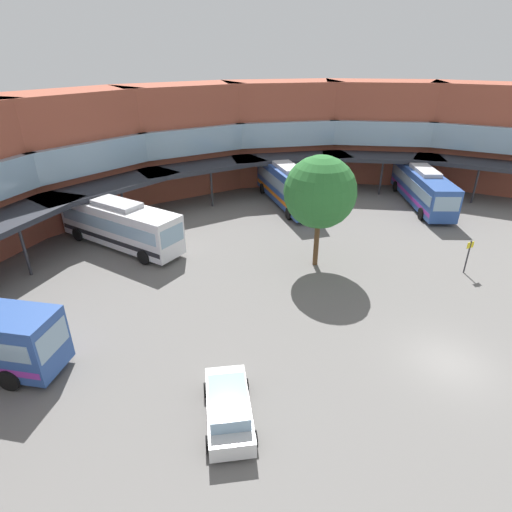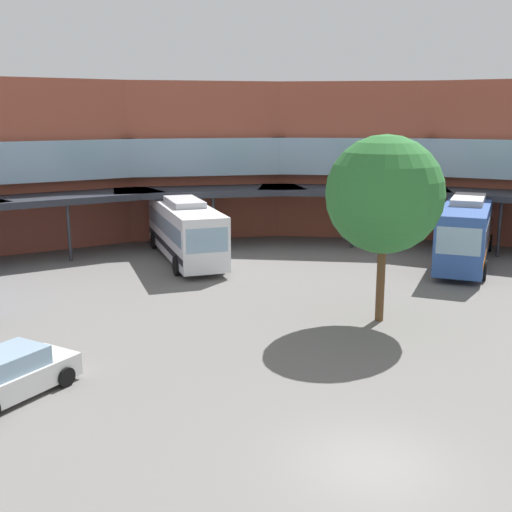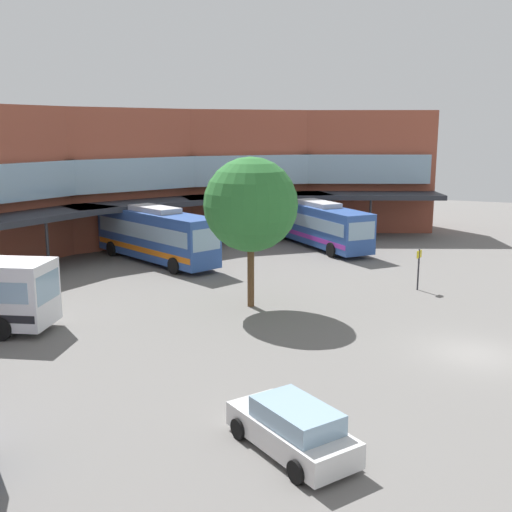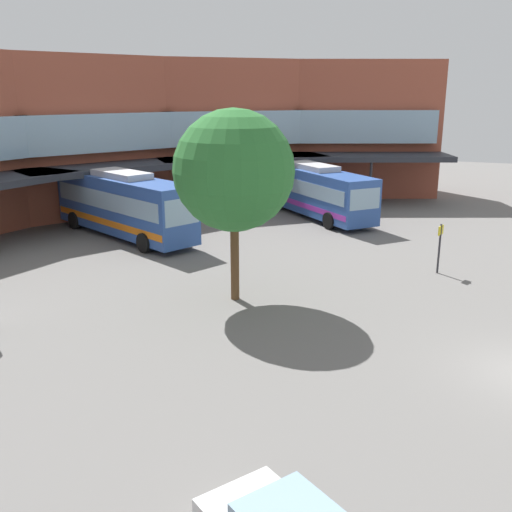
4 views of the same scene
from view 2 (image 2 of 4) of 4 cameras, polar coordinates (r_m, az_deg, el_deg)
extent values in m
plane|color=slate|center=(17.30, 10.23, -17.99)|extent=(117.08, 117.08, 0.00)
cube|color=#282B33|center=(43.40, 21.40, 5.03)|extent=(12.91, 9.62, 0.40)
cylinder|color=#2D2D33|center=(42.08, 20.98, 2.34)|extent=(0.20, 0.20, 3.63)
cube|color=#9E4C38|center=(48.54, 8.60, 8.64)|extent=(13.38, 8.04, 10.90)
cube|color=#8CADC6|center=(47.91, 8.62, 9.02)|extent=(12.19, 8.06, 2.54)
cube|color=#282B33|center=(43.73, 8.64, 5.81)|extent=(13.05, 6.07, 0.40)
cylinder|color=#2D2D33|center=(42.40, 8.61, 3.12)|extent=(0.20, 0.20, 3.63)
cube|color=#9E4C38|center=(47.70, -5.07, 8.66)|extent=(13.38, 8.04, 10.90)
cube|color=#8CADC6|center=(47.08, -4.99, 9.05)|extent=(12.19, 8.06, 2.54)
cube|color=#282B33|center=(42.94, -4.18, 5.80)|extent=(13.05, 6.07, 0.40)
cylinder|color=#2D2D33|center=(41.63, -3.83, 3.06)|extent=(0.20, 0.20, 3.63)
cube|color=#9E4C38|center=(45.71, -18.95, 7.86)|extent=(13.88, 11.37, 10.90)
cube|color=#8CADC6|center=(45.10, -18.80, 8.28)|extent=(12.90, 10.96, 2.54)
cube|color=#282B33|center=(41.06, -17.17, 4.95)|extent=(12.91, 9.62, 0.40)
cylinder|color=#2D2D33|center=(39.80, -16.41, 2.12)|extent=(0.20, 0.20, 3.63)
cube|color=white|center=(38.93, -6.39, 2.39)|extent=(5.55, 11.40, 3.01)
cube|color=#8CADC6|center=(38.87, -6.40, 2.91)|extent=(5.41, 10.77, 0.96)
cube|color=black|center=(39.09, -6.36, 1.17)|extent=(5.51, 11.19, 0.36)
cube|color=#8CADC6|center=(33.59, -4.42, 1.40)|extent=(2.23, 0.74, 1.32)
cube|color=#B2B2B7|center=(38.67, -6.45, 4.84)|extent=(2.85, 4.34, 0.36)
cylinder|color=black|center=(35.90, -3.04, -0.56)|extent=(0.59, 1.14, 1.10)
cylinder|color=black|center=(35.32, -7.10, -0.86)|extent=(0.59, 1.14, 1.10)
cylinder|color=black|center=(43.07, -5.71, 1.63)|extent=(0.59, 1.14, 1.10)
cylinder|color=black|center=(42.59, -9.12, 1.41)|extent=(0.59, 1.14, 1.10)
cube|color=#2D519E|center=(39.84, 18.32, 2.24)|extent=(7.10, 11.67, 3.26)
cube|color=#8CADC6|center=(39.77, 18.36, 2.80)|extent=(6.86, 11.06, 1.04)
cube|color=orange|center=(40.00, 18.23, 0.95)|extent=(7.03, 11.47, 0.39)
cube|color=#8CADC6|center=(34.09, 17.70, 1.28)|extent=(2.07, 1.02, 1.44)
cube|color=#B2B2B7|center=(39.57, 18.50, 4.82)|extent=(3.34, 4.55, 0.36)
cylinder|color=black|center=(36.18, 19.72, -1.19)|extent=(0.73, 1.13, 1.10)
cylinder|color=black|center=(36.34, 15.76, -0.86)|extent=(0.73, 1.13, 1.10)
cylinder|color=black|center=(43.95, 20.18, 1.13)|extent=(0.73, 1.13, 1.10)
cylinder|color=black|center=(44.07, 16.92, 1.40)|extent=(0.73, 1.13, 1.10)
cube|color=silver|center=(21.80, -21.20, -10.35)|extent=(3.92, 4.67, 0.75)
cube|color=#8CADC6|center=(21.42, -21.87, -8.88)|extent=(2.77, 3.08, 0.60)
cylinder|color=black|center=(23.37, -19.72, -9.26)|extent=(0.55, 0.67, 0.66)
cylinder|color=black|center=(22.09, -16.69, -10.34)|extent=(0.55, 0.67, 0.66)
cylinder|color=brown|center=(27.61, 11.13, -1.61)|extent=(0.36, 0.36, 4.12)
sphere|color=#2D7233|center=(26.99, 11.44, 5.44)|extent=(4.93, 4.93, 4.93)
camera|label=1|loc=(17.68, -65.98, 23.45)|focal=29.17mm
camera|label=3|loc=(26.42, -62.62, 7.22)|focal=43.18mm
camera|label=4|loc=(22.34, -44.87, 8.59)|focal=40.61mm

